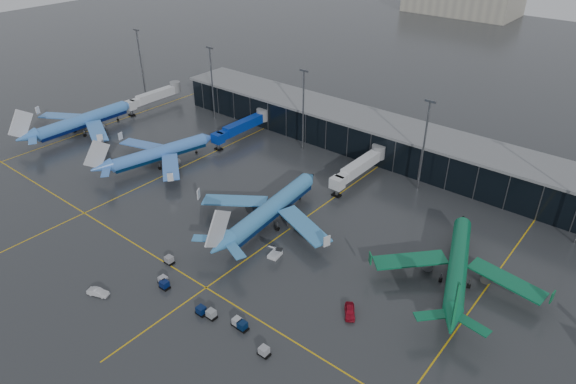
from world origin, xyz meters
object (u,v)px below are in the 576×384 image
Objects in this scene: airliner_aer_lingus at (460,255)px; service_van_red at (350,311)px; mobile_airstair at (275,253)px; baggage_carts at (204,304)px; airliner_klm_west at (82,113)px; airliner_arkefly at (159,145)px; airliner_klm_near at (272,199)px; service_van_white at (98,292)px.

service_van_red is at bearing -135.81° from airliner_aer_lingus.
baggage_carts is at bearing -99.41° from mobile_airstair.
airliner_klm_west reaches higher than service_van_red.
airliner_klm_west is at bearing 164.04° from mobile_airstair.
airliner_klm_west is at bearing -165.29° from airliner_arkefly.
airliner_klm_near reaches higher than service_van_white.
mobile_airstair is 0.72× the size of service_van_red.
airliner_klm_west reaches higher than airliner_aer_lingus.
airliner_klm_west is at bearing 160.82° from baggage_carts.
baggage_carts is (9.17, -31.10, -5.99)m from airliner_klm_near.
airliner_aer_lingus is at bearing 16.28° from airliner_arkefly.
airliner_arkefly reaches higher than service_van_red.
airliner_aer_lingus is at bearing 48.62° from baggage_carts.
airliner_aer_lingus reaches higher than airliner_arkefly.
airliner_arkefly is 11.47× the size of mobile_airstair.
mobile_airstair is at bearing -7.25° from airliner_klm_west.
mobile_airstair is at bearing -53.06° from service_van_white.
service_van_white is at bearing -30.76° from airliner_klm_west.
airliner_klm_near reaches higher than service_van_red.
airliner_klm_near is 32.97m from baggage_carts.
airliner_arkefly is at bearing 148.40° from baggage_carts.
service_van_red is (23.25, 16.35, 0.07)m from baggage_carts.
service_van_white is (74.47, -43.76, -6.05)m from airliner_klm_west.
airliner_aer_lingus is at bearing 4.57° from airliner_klm_near.
airliner_aer_lingus is 74.17m from service_van_white.
service_van_white is (-19.36, -11.12, -0.02)m from baggage_carts.
baggage_carts is (55.14, -33.92, -5.42)m from airliner_arkefly.
service_van_red is at bearing -8.24° from airliner_klm_west.
baggage_carts is 21.23m from mobile_airstair.
baggage_carts is at bearing -19.50° from airliner_klm_west.
airliner_aer_lingus reaches higher than service_van_white.
service_van_red is at bearing 35.11° from baggage_carts.
service_van_white is at bearing -150.12° from baggage_carts.
airliner_aer_lingus is 8.56× the size of service_van_red.
airliner_arkefly is 56.97m from mobile_airstair.
airliner_klm_near is at bearing 9.30° from airliner_arkefly.
airliner_arkefly is 8.91× the size of service_van_white.
service_van_red is (32.42, -14.75, -5.93)m from airliner_klm_near.
baggage_carts is 7.33× the size of service_van_red.
airliner_klm_near is 14.82m from mobile_airstair.
baggage_carts is at bearing -18.78° from airliner_arkefly.
airliner_klm_west is at bearing 136.92° from service_van_red.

